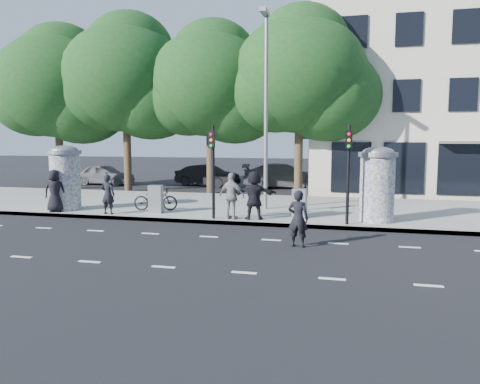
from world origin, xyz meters
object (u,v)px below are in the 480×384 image
(ad_column_left, at_px, (65,176))
(car_mid, at_px, (207,176))
(ped_e, at_px, (232,196))
(cabinet_left, at_px, (156,199))
(traffic_pole_far, at_px, (348,164))
(ped_f, at_px, (254,195))
(cabinet_right, at_px, (299,203))
(traffic_pole_near, at_px, (213,162))
(car_right, at_px, (284,176))
(bicycle, at_px, (156,199))
(street_lamp, at_px, (266,96))
(ped_a, at_px, (55,191))
(ped_b, at_px, (108,194))
(man_road, at_px, (298,219))
(ad_column_right, at_px, (377,183))
(car_left, at_px, (105,175))

(ad_column_left, relative_size, car_mid, 0.64)
(ped_e, xyz_separation_m, cabinet_left, (-3.30, 0.67, -0.31))
(traffic_pole_far, xyz_separation_m, ped_f, (-3.31, 0.25, -1.19))
(traffic_pole_far, relative_size, cabinet_right, 3.14)
(traffic_pole_near, xyz_separation_m, car_right, (0.72, 12.81, -1.47))
(bicycle, height_order, car_right, car_right)
(ped_e, height_order, cabinet_right, ped_e)
(ped_e, bearing_deg, street_lamp, -91.45)
(street_lamp, distance_m, bicycle, 6.16)
(traffic_pole_near, relative_size, traffic_pole_far, 1.00)
(ped_a, relative_size, ped_e, 1.00)
(traffic_pole_near, distance_m, ped_a, 6.76)
(ped_b, bearing_deg, street_lamp, -151.65)
(man_road, relative_size, car_right, 0.31)
(cabinet_left, height_order, car_right, car_right)
(ped_e, relative_size, ped_f, 0.96)
(ad_column_right, distance_m, ped_e, 5.21)
(ad_column_right, xyz_separation_m, car_left, (-17.07, 11.01, -0.86))
(ad_column_left, height_order, traffic_pole_far, traffic_pole_far)
(car_left, xyz_separation_m, car_right, (11.98, 0.89, 0.08))
(ped_a, bearing_deg, man_road, 144.51)
(ped_f, height_order, car_right, ped_f)
(ped_b, relative_size, car_mid, 0.37)
(street_lamp, distance_m, ped_e, 4.73)
(ad_column_left, relative_size, car_right, 0.51)
(ped_a, xyz_separation_m, ped_b, (2.35, 0.00, -0.08))
(street_lamp, xyz_separation_m, ped_e, (-0.72, -2.73, -3.79))
(traffic_pole_near, distance_m, cabinet_left, 3.13)
(street_lamp, bearing_deg, ped_e, -104.69)
(traffic_pole_far, height_order, cabinet_left, traffic_pole_far)
(ad_column_right, distance_m, bicycle, 8.74)
(ped_b, bearing_deg, car_right, -109.16)
(ad_column_right, xyz_separation_m, traffic_pole_near, (-5.80, -0.91, 0.69))
(ped_a, relative_size, man_road, 1.04)
(traffic_pole_near, relative_size, cabinet_right, 3.14)
(ad_column_right, height_order, ped_b, ad_column_right)
(street_lamp, xyz_separation_m, cabinet_right, (1.64, -1.78, -4.10))
(ad_column_right, height_order, street_lamp, street_lamp)
(car_right, bearing_deg, car_mid, 84.70)
(ped_e, bearing_deg, traffic_pole_far, -168.25)
(cabinet_left, bearing_deg, car_left, 120.68)
(traffic_pole_far, height_order, ped_a, traffic_pole_far)
(ad_column_left, bearing_deg, ped_a, -94.61)
(ped_e, height_order, bicycle, ped_e)
(ped_f, distance_m, man_road, 3.89)
(ped_a, bearing_deg, ad_column_left, -112.91)
(ped_b, height_order, car_right, ped_b)
(car_mid, height_order, car_right, car_right)
(ped_e, bearing_deg, car_mid, -55.04)
(cabinet_left, distance_m, car_mid, 11.88)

